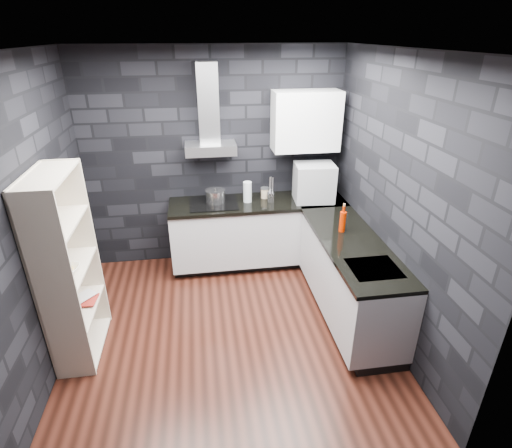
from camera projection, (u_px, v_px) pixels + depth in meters
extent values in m
plane|color=#3E1A12|center=(229.00, 331.00, 4.17)|extent=(3.20, 3.20, 0.00)
plane|color=white|center=(219.00, 49.00, 2.99)|extent=(3.20, 3.20, 0.00)
cube|color=black|center=(215.00, 161.00, 5.02)|extent=(3.20, 0.05, 2.70)
cube|color=black|center=(249.00, 337.00, 2.13)|extent=(3.20, 0.05, 2.70)
cube|color=black|center=(32.00, 225.00, 3.36)|extent=(0.05, 3.20, 2.70)
cube|color=black|center=(395.00, 203.00, 3.79)|extent=(0.05, 3.20, 2.70)
cube|color=black|center=(257.00, 258.00, 5.40)|extent=(2.18, 0.50, 0.10)
cube|color=black|center=(349.00, 309.00, 4.41)|extent=(0.50, 1.78, 0.10)
cube|color=silver|center=(258.00, 231.00, 5.18)|extent=(2.20, 0.60, 0.76)
cube|color=silver|center=(350.00, 277.00, 4.22)|extent=(0.60, 1.80, 0.76)
cube|color=black|center=(258.00, 203.00, 5.00)|extent=(2.20, 0.62, 0.04)
cube|color=black|center=(353.00, 244.00, 4.04)|extent=(0.62, 1.80, 0.04)
cube|color=black|center=(319.00, 199.00, 5.11)|extent=(0.62, 0.62, 0.04)
cube|color=silver|center=(211.00, 148.00, 4.75)|extent=(0.60, 0.34, 0.12)
cube|color=silver|center=(208.00, 103.00, 4.59)|extent=(0.24, 0.20, 0.90)
cube|color=white|center=(306.00, 121.00, 4.77)|extent=(0.80, 0.35, 0.70)
cube|color=black|center=(214.00, 203.00, 4.92)|extent=(0.58, 0.50, 0.01)
cube|color=silver|center=(374.00, 268.00, 3.59)|extent=(0.44, 0.40, 0.01)
cylinder|color=silver|center=(215.00, 197.00, 4.92)|extent=(0.26, 0.26, 0.14)
cylinder|color=silver|center=(247.00, 192.00, 4.93)|extent=(0.13, 0.13, 0.26)
cylinder|color=tan|center=(265.00, 193.00, 5.07)|extent=(0.13, 0.13, 0.12)
cylinder|color=silver|center=(271.00, 197.00, 4.97)|extent=(0.10, 0.10, 0.11)
cube|color=#A2A5A9|center=(314.00, 183.00, 4.94)|extent=(0.50, 0.40, 0.48)
cylinder|color=#A91E00|center=(343.00, 222.00, 4.20)|extent=(0.08, 0.08, 0.22)
cube|color=beige|center=(68.00, 269.00, 3.57)|extent=(0.44, 0.84, 1.80)
imported|color=white|center=(65.00, 270.00, 3.49)|extent=(0.27, 0.27, 0.06)
imported|color=maroon|center=(79.00, 293.00, 3.80)|extent=(0.15, 0.03, 0.20)
imported|color=#B2B2B2|center=(77.00, 286.00, 3.87)|extent=(0.12, 0.11, 0.20)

